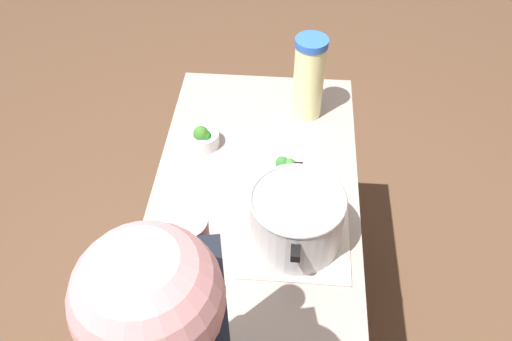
% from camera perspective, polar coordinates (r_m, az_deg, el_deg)
% --- Properties ---
extents(ground_plane, '(8.00, 8.00, 0.00)m').
position_cam_1_polar(ground_plane, '(2.46, 0.00, -15.94)').
color(ground_plane, brown).
extents(counter_slab, '(1.12, 0.64, 0.92)m').
position_cam_1_polar(counter_slab, '(2.07, 0.00, -9.90)').
color(counter_slab, gray).
rests_on(counter_slab, ground_plane).
extents(dish_cloth, '(0.29, 0.31, 0.01)m').
position_cam_1_polar(dish_cloth, '(1.56, 4.07, -7.23)').
color(dish_cloth, beige).
rests_on(dish_cloth, counter_slab).
extents(cooking_pot, '(0.33, 0.26, 0.18)m').
position_cam_1_polar(cooking_pot, '(1.49, 4.26, -5.03)').
color(cooking_pot, '#B7B7BC').
rests_on(cooking_pot, dish_cloth).
extents(lemonade_pitcher, '(0.11, 0.11, 0.30)m').
position_cam_1_polar(lemonade_pitcher, '(1.87, 5.58, 9.68)').
color(lemonade_pitcher, '#EDEFA4').
rests_on(lemonade_pitcher, counter_slab).
extents(broccoli_bowl_front, '(0.11, 0.11, 0.09)m').
position_cam_1_polar(broccoli_bowl_front, '(1.82, -5.59, 3.46)').
color(broccoli_bowl_front, silver).
rests_on(broccoli_bowl_front, counter_slab).
extents(broccoli_bowl_center, '(0.12, 0.12, 0.07)m').
position_cam_1_polar(broccoli_bowl_center, '(1.72, 2.95, 0.27)').
color(broccoli_bowl_center, silver).
rests_on(broccoli_bowl_center, counter_slab).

